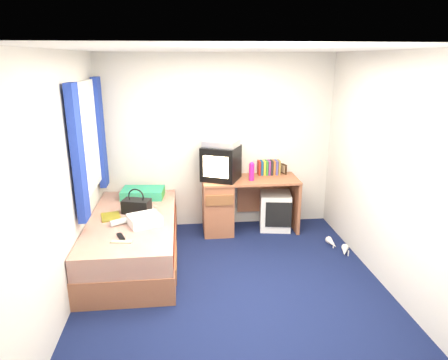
{
  "coord_description": "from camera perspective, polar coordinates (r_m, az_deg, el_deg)",
  "views": [
    {
      "loc": [
        -0.49,
        -3.7,
        2.32
      ],
      "look_at": [
        -0.02,
        0.7,
        0.97
      ],
      "focal_mm": 32.0,
      "sensor_mm": 36.0,
      "label": 1
    }
  ],
  "objects": [
    {
      "name": "ground",
      "position": [
        4.4,
        1.25,
        -14.84
      ],
      "size": [
        3.4,
        3.4,
        0.0
      ],
      "primitive_type": "plane",
      "color": "#0C1438",
      "rests_on": "ground"
    },
    {
      "name": "room_shell",
      "position": [
        3.83,
        1.39,
        3.9
      ],
      "size": [
        3.4,
        3.4,
        3.4
      ],
      "color": "white",
      "rests_on": "ground"
    },
    {
      "name": "bed",
      "position": [
        4.9,
        -12.8,
        -8.23
      ],
      "size": [
        1.01,
        2.0,
        0.54
      ],
      "color": "#A66545",
      "rests_on": "ground"
    },
    {
      "name": "pillow",
      "position": [
        5.42,
        -11.5,
        -1.84
      ],
      "size": [
        0.57,
        0.39,
        0.12
      ],
      "primitive_type": "cube",
      "rotation": [
        0.0,
        0.0,
        -0.09
      ],
      "color": "teal",
      "rests_on": "bed"
    },
    {
      "name": "desk",
      "position": [
        5.52,
        0.88,
        -3.26
      ],
      "size": [
        1.3,
        0.55,
        0.75
      ],
      "color": "#A66545",
      "rests_on": "ground"
    },
    {
      "name": "storage_cube",
      "position": [
        5.69,
        7.29,
        -4.34
      ],
      "size": [
        0.48,
        0.48,
        0.52
      ],
      "primitive_type": "cube",
      "rotation": [
        0.0,
        0.0,
        -0.16
      ],
      "color": "white",
      "rests_on": "ground"
    },
    {
      "name": "crt_tv",
      "position": [
        5.34,
        -0.44,
        2.43
      ],
      "size": [
        0.59,
        0.57,
        0.45
      ],
      "rotation": [
        0.0,
        0.0,
        -0.44
      ],
      "color": "black",
      "rests_on": "desk"
    },
    {
      "name": "vcr",
      "position": [
        5.28,
        -0.43,
        5.26
      ],
      "size": [
        0.53,
        0.48,
        0.08
      ],
      "primitive_type": "cube",
      "rotation": [
        0.0,
        0.0,
        -0.48
      ],
      "color": "silver",
      "rests_on": "crt_tv"
    },
    {
      "name": "book_row",
      "position": [
        5.63,
        6.42,
        1.78
      ],
      "size": [
        0.31,
        0.13,
        0.2
      ],
      "color": "maroon",
      "rests_on": "desk"
    },
    {
      "name": "picture_frame",
      "position": [
        5.7,
        8.55,
        1.58
      ],
      "size": [
        0.06,
        0.12,
        0.14
      ],
      "primitive_type": "cube",
      "rotation": [
        0.0,
        0.0,
        0.33
      ],
      "color": "black",
      "rests_on": "desk"
    },
    {
      "name": "pink_water_bottle",
      "position": [
        5.33,
        3.96,
        1.11
      ],
      "size": [
        0.09,
        0.09,
        0.22
      ],
      "primitive_type": "cylinder",
      "rotation": [
        0.0,
        0.0,
        0.29
      ],
      "color": "#D31D8A",
      "rests_on": "desk"
    },
    {
      "name": "aerosol_can",
      "position": [
        5.41,
        1.9,
        1.11
      ],
      "size": [
        0.05,
        0.05,
        0.18
      ],
      "primitive_type": "cylinder",
      "rotation": [
        0.0,
        0.0,
        0.1
      ],
      "color": "white",
      "rests_on": "desk"
    },
    {
      "name": "handbag",
      "position": [
        4.9,
        -12.38,
        -3.58
      ],
      "size": [
        0.36,
        0.26,
        0.3
      ],
      "rotation": [
        0.0,
        0.0,
        -0.28
      ],
      "color": "black",
      "rests_on": "bed"
    },
    {
      "name": "towel",
      "position": [
        4.55,
        -11.3,
        -5.59
      ],
      "size": [
        0.42,
        0.39,
        0.11
      ],
      "primitive_type": "cube",
      "rotation": [
        0.0,
        0.0,
        0.4
      ],
      "color": "white",
      "rests_on": "bed"
    },
    {
      "name": "magazine",
      "position": [
        4.86,
        -15.89,
        -5.05
      ],
      "size": [
        0.27,
        0.32,
        0.01
      ],
      "primitive_type": "cube",
      "rotation": [
        0.0,
        0.0,
        0.23
      ],
      "color": "yellow",
      "rests_on": "bed"
    },
    {
      "name": "water_bottle",
      "position": [
        4.61,
        -14.77,
        -5.82
      ],
      "size": [
        0.21,
        0.16,
        0.07
      ],
      "primitive_type": "cylinder",
      "rotation": [
        0.0,
        1.57,
        0.55
      ],
      "color": "silver",
      "rests_on": "bed"
    },
    {
      "name": "colour_swatch_fan",
      "position": [
        4.21,
        -14.45,
        -8.53
      ],
      "size": [
        0.23,
        0.09,
        0.01
      ],
      "primitive_type": "cube",
      "rotation": [
        0.0,
        0.0,
        -0.14
      ],
      "color": "yellow",
      "rests_on": "bed"
    },
    {
      "name": "remote_control",
      "position": [
        4.31,
        -14.54,
        -7.82
      ],
      "size": [
        0.11,
        0.17,
        0.02
      ],
      "primitive_type": "cube",
      "rotation": [
        0.0,
        0.0,
        0.39
      ],
      "color": "black",
      "rests_on": "bed"
    },
    {
      "name": "window_assembly",
      "position": [
        4.81,
        -18.77,
        5.29
      ],
      "size": [
        0.11,
        1.42,
        1.4
      ],
      "color": "silver",
      "rests_on": "room_shell"
    },
    {
      "name": "white_heels",
      "position": [
        5.3,
        16.01,
        -9.19
      ],
      "size": [
        0.22,
        0.46,
        0.09
      ],
      "color": "white",
      "rests_on": "ground"
    }
  ]
}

